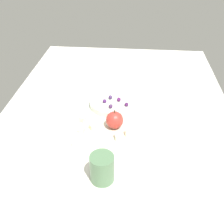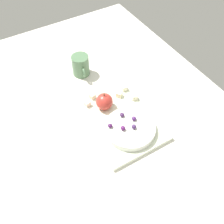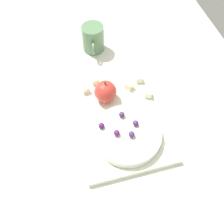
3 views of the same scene
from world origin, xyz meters
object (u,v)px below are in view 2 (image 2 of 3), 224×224
object	(u,v)px
platter	(118,119)
cheese_cube_4	(124,88)
cheese_cube_0	(135,97)
cheese_cube_3	(119,94)
cheese_cube_1	(92,96)
grape_2	(134,127)
grape_0	(134,119)
grape_4	(110,126)
serving_dish	(130,128)
apple_whole	(103,102)
cheese_cube_2	(87,104)
grape_3	(123,128)
cup	(81,65)
grape_1	(122,115)

from	to	relation	value
platter	cheese_cube_4	world-z (taller)	cheese_cube_4
cheese_cube_0	cheese_cube_3	xyz separation A→B (cm)	(4.47, 4.56, 0.00)
cheese_cube_0	cheese_cube_1	xyz separation A→B (cm)	(9.16, 14.30, 0.00)
cheese_cube_0	grape_2	bearing A→B (deg)	144.53
grape_0	grape_4	distance (cm)	9.22
platter	serving_dish	world-z (taller)	serving_dish
grape_4	cheese_cube_1	bearing A→B (deg)	-7.00
apple_whole	cheese_cube_2	bearing A→B (deg)	48.85
cheese_cube_1	grape_0	size ratio (longest dim) A/B	1.20
serving_dish	grape_3	distance (cm)	3.61
cheese_cube_2	cup	bearing A→B (deg)	-19.86
cheese_cube_2	grape_1	xyz separation A→B (cm)	(-13.29, -7.60, 2.23)
cheese_cube_1	cheese_cube_3	xyz separation A→B (cm)	(-4.69, -9.74, 0.00)
serving_dish	cup	distance (cm)	38.34
apple_whole	grape_0	size ratio (longest dim) A/B	3.71
serving_dish	cheese_cube_4	distance (cm)	20.74
cheese_cube_2	cheese_cube_3	distance (cm)	13.46
cheese_cube_0	cheese_cube_4	xyz separation A→B (cm)	(6.43, 0.83, 0.00)
serving_dish	grape_3	size ratio (longest dim) A/B	10.42
cheese_cube_3	cheese_cube_4	xyz separation A→B (cm)	(1.96, -3.73, 0.00)
grape_3	grape_1	bearing A→B (deg)	-28.93
apple_whole	grape_3	xyz separation A→B (cm)	(-14.34, 0.18, 0.05)
cheese_cube_3	cheese_cube_4	bearing A→B (deg)	-62.25
grape_3	apple_whole	bearing A→B (deg)	-0.71
platter	cheese_cube_4	distance (cm)	15.26
cheese_cube_4	grape_3	xyz separation A→B (cm)	(-18.37, 12.34, 2.27)
cheese_cube_2	cheese_cube_4	bearing A→B (deg)	-90.72
cheese_cube_3	grape_0	size ratio (longest dim) A/B	1.20
grape_1	grape_2	world-z (taller)	same
cheese_cube_4	grape_1	distance (cm)	16.28
cheese_cube_0	grape_1	xyz separation A→B (cm)	(-6.65, 10.25, 2.23)
cheese_cube_1	platter	bearing A→B (deg)	-166.21
cheese_cube_1	cheese_cube_4	xyz separation A→B (cm)	(-2.73, -13.47, 0.00)
serving_dish	cheese_cube_1	distance (cm)	21.61
cheese_cube_3	grape_4	world-z (taller)	grape_4
cheese_cube_0	serving_dish	bearing A→B (deg)	139.68
grape_3	grape_2	bearing A→B (deg)	-111.59
cheese_cube_4	cup	distance (cm)	22.24
serving_dish	grape_0	distance (cm)	3.86
grape_0	grape_2	bearing A→B (deg)	145.41
platter	cheese_cube_2	world-z (taller)	cheese_cube_2
cheese_cube_1	cheese_cube_4	size ratio (longest dim) A/B	1.00
grape_2	grape_0	bearing A→B (deg)	-34.59
grape_4	grape_1	bearing A→B (deg)	-72.30
cheese_cube_4	grape_1	xyz separation A→B (cm)	(-13.08, 9.42, 2.23)
grape_4	platter	bearing A→B (deg)	-56.54
platter	cheese_cube_4	size ratio (longest dim) A/B	16.71
cheese_cube_0	cheese_cube_3	world-z (taller)	same
cheese_cube_0	cheese_cube_1	bearing A→B (deg)	57.35
serving_dish	cheese_cube_3	distance (cm)	17.47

